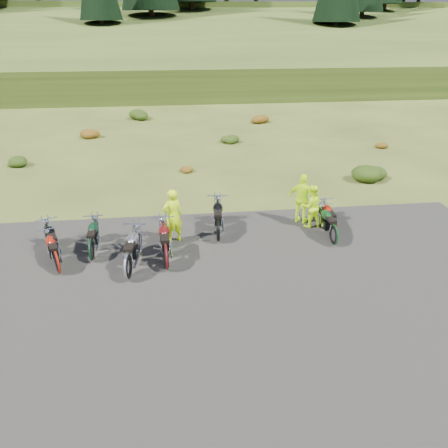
{
  "coord_description": "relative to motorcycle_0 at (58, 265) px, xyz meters",
  "views": [
    {
      "loc": [
        -0.94,
        -11.67,
        7.06
      ],
      "look_at": [
        0.58,
        1.1,
        0.92
      ],
      "focal_mm": 35.0,
      "sensor_mm": 36.0,
      "label": 1
    }
  ],
  "objects": [
    {
      "name": "ground",
      "position": [
        4.72,
        -0.67,
        0.0
      ],
      "size": [
        300.0,
        300.0,
        0.0
      ],
      "primitive_type": "plane",
      "color": "#384216",
      "rests_on": "ground"
    },
    {
      "name": "person_middle",
      "position": [
        3.64,
        1.11,
        0.95
      ],
      "size": [
        0.82,
        0.71,
        1.91
      ],
      "primitive_type": "imported",
      "rotation": [
        0.0,
        0.0,
        3.58
      ],
      "color": "#C3F00C",
      "rests_on": "ground"
    },
    {
      "name": "hill_plateau",
      "position": [
        4.72,
        109.33,
        0.0
      ],
      "size": [
        300.0,
        90.0,
        9.17
      ],
      "primitive_type": "cube",
      "color": "#2D4115",
      "rests_on": "ground"
    },
    {
      "name": "motorcycle_0",
      "position": [
        0.0,
        0.0,
        0.0
      ],
      "size": [
        1.46,
        2.24,
        1.12
      ],
      "primitive_type": null,
      "rotation": [
        0.0,
        0.0,
        1.95
      ],
      "color": "black",
      "rests_on": "ground"
    },
    {
      "name": "motorcycle_6",
      "position": [
        9.19,
        0.77,
        0.0
      ],
      "size": [
        0.68,
        2.0,
        1.04
      ],
      "primitive_type": null,
      "rotation": [
        0.0,
        0.0,
        1.56
      ],
      "color": "maroon",
      "rests_on": "ground"
    },
    {
      "name": "motorcycle_5",
      "position": [
        5.16,
        0.99,
        0.0
      ],
      "size": [
        0.98,
        2.35,
        1.2
      ],
      "primitive_type": null,
      "rotation": [
        0.0,
        0.0,
        1.47
      ],
      "color": "black",
      "rests_on": "ground"
    },
    {
      "name": "gravel_pad",
      "position": [
        4.72,
        -2.67,
        0.0
      ],
      "size": [
        20.0,
        12.0,
        0.04
      ],
      "primitive_type": "cube",
      "color": "black",
      "rests_on": "ground"
    },
    {
      "name": "motorcycle_7",
      "position": [
        9.02,
        0.27,
        0.0
      ],
      "size": [
        0.74,
        2.04,
        1.06
      ],
      "primitive_type": null,
      "rotation": [
        0.0,
        0.0,
        1.6
      ],
      "color": "#0E3314",
      "rests_on": "ground"
    },
    {
      "name": "person_right_b",
      "position": [
        8.42,
        2.11,
        0.94
      ],
      "size": [
        1.18,
        1.0,
        1.89
      ],
      "primitive_type": "imported",
      "rotation": [
        0.0,
        0.0,
        2.55
      ],
      "color": "#C3F00C",
      "rests_on": "ground"
    },
    {
      "name": "person_right_a",
      "position": [
        8.64,
        1.73,
        0.81
      ],
      "size": [
        0.86,
        0.72,
        1.61
      ],
      "primitive_type": "imported",
      "rotation": [
        0.0,
        0.0,
        3.29
      ],
      "color": "#C3F00C",
      "rests_on": "ground"
    },
    {
      "name": "shrub_7",
      "position": [
        13.02,
        6.43,
        0.46
      ],
      "size": [
        1.56,
        1.56,
        0.92
      ],
      "primitive_type": "ellipsoid",
      "color": "#1E370D",
      "rests_on": "ground"
    },
    {
      "name": "hill_slope",
      "position": [
        4.72,
        49.33,
        0.0
      ],
      "size": [
        300.0,
        45.97,
        9.37
      ],
      "primitive_type": null,
      "rotation": [
        0.14,
        0.0,
        0.0
      ],
      "color": "#2D4115",
      "rests_on": "ground"
    },
    {
      "name": "shrub_5",
      "position": [
        7.22,
        13.83,
        0.31
      ],
      "size": [
        1.03,
        1.03,
        0.61
      ],
      "primitive_type": "ellipsoid",
      "color": "#1E370D",
      "rests_on": "ground"
    },
    {
      "name": "shrub_3",
      "position": [
        1.42,
        21.23,
        0.46
      ],
      "size": [
        1.56,
        1.56,
        0.92
      ],
      "primitive_type": "ellipsoid",
      "color": "#1E370D",
      "rests_on": "ground"
    },
    {
      "name": "shrub_6",
      "position": [
        10.12,
        19.13,
        0.38
      ],
      "size": [
        1.3,
        1.3,
        0.77
      ],
      "primitive_type": "ellipsoid",
      "color": "#70340E",
      "rests_on": "ground"
    },
    {
      "name": "shrub_8",
      "position": [
        15.92,
        11.73,
        0.23
      ],
      "size": [
        0.77,
        0.77,
        0.45
      ],
      "primitive_type": "ellipsoid",
      "color": "#70340E",
      "rests_on": "ground"
    },
    {
      "name": "motorcycle_3",
      "position": [
        2.27,
        -1.1,
        0.0
      ],
      "size": [
        1.07,
        2.38,
        1.21
      ],
      "primitive_type": null,
      "rotation": [
        0.0,
        0.0,
        1.44
      ],
      "color": "#ADADB2",
      "rests_on": "ground"
    },
    {
      "name": "shrub_4",
      "position": [
        4.32,
        8.53,
        0.23
      ],
      "size": [
        0.77,
        0.77,
        0.45
      ],
      "primitive_type": "ellipsoid",
      "color": "#70340E",
      "rests_on": "ground"
    },
    {
      "name": "motorcycle_4",
      "position": [
        3.4,
        -0.66,
        0.0
      ],
      "size": [
        0.88,
        2.33,
        1.2
      ],
      "primitive_type": null,
      "rotation": [
        0.0,
        0.0,
        1.62
      ],
      "color": "#4C0C0E",
      "rests_on": "ground"
    },
    {
      "name": "shrub_1",
      "position": [
        -4.38,
        10.63,
        0.31
      ],
      "size": [
        1.03,
        1.03,
        0.61
      ],
      "primitive_type": "ellipsoid",
      "color": "#1E370D",
      "rests_on": "ground"
    },
    {
      "name": "shrub_2",
      "position": [
        -1.48,
        15.93,
        0.38
      ],
      "size": [
        1.3,
        1.3,
        0.77
      ],
      "primitive_type": "ellipsoid",
      "color": "#70340E",
      "rests_on": "ground"
    },
    {
      "name": "motorcycle_1",
      "position": [
        0.14,
        -0.51,
        0.0
      ],
      "size": [
        1.34,
        2.06,
        1.03
      ],
      "primitive_type": null,
      "rotation": [
        0.0,
        0.0,
        1.96
      ],
      "color": "#97170B",
      "rests_on": "ground"
    },
    {
      "name": "motorcycle_2",
      "position": [
        1.04,
        0.16,
        0.0
      ],
      "size": [
        0.72,
        2.05,
        1.06
      ],
      "primitive_type": null,
      "rotation": [
        0.0,
        0.0,
        1.59
      ],
      "color": "black",
      "rests_on": "ground"
    }
  ]
}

